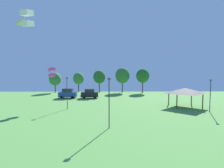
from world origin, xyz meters
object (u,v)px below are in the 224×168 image
at_px(treeline_tree_0, 55,79).
at_px(treeline_tree_1, 78,78).
at_px(treeline_tree_3, 122,76).
at_px(parked_car_second_from_left, 90,94).
at_px(kite_flying_2, 20,22).
at_px(light_post_2, 210,93).
at_px(kite_flying_4, 52,72).
at_px(kite_flying_0, 27,18).
at_px(parked_car_leftmost, 68,93).
at_px(light_post_0, 109,100).
at_px(treeline_tree_2, 99,77).
at_px(light_post_1, 67,91).
at_px(treeline_tree_4, 143,76).
at_px(park_pavilion, 185,91).

relative_size(treeline_tree_0, treeline_tree_1, 1.00).
bearing_deg(treeline_tree_3, parked_car_second_from_left, -125.74).
distance_m(kite_flying_2, light_post_2, 33.75).
height_order(kite_flying_4, parked_car_second_from_left, kite_flying_4).
bearing_deg(light_post_2, kite_flying_0, -171.52).
height_order(kite_flying_0, parked_car_leftmost, kite_flying_0).
bearing_deg(kite_flying_4, light_post_0, -48.91).
relative_size(treeline_tree_0, treeline_tree_2, 0.90).
relative_size(kite_flying_4, light_post_0, 0.30).
bearing_deg(parked_car_second_from_left, kite_flying_0, -111.30).
xyz_separation_m(parked_car_second_from_left, light_post_1, (-2.49, -12.94, 2.09)).
xyz_separation_m(light_post_0, treeline_tree_4, (10.50, 35.28, 2.00)).
relative_size(kite_flying_2, treeline_tree_2, 0.31).
xyz_separation_m(treeline_tree_3, treeline_tree_4, (6.40, -1.26, -0.07)).
relative_size(kite_flying_0, treeline_tree_2, 0.32).
distance_m(light_post_1, treeline_tree_2, 25.55).
bearing_deg(parked_car_second_from_left, treeline_tree_2, 78.05).
xyz_separation_m(kite_flying_0, light_post_2, (28.04, 4.18, -10.89)).
bearing_deg(treeline_tree_1, light_post_2, -46.59).
xyz_separation_m(parked_car_leftmost, treeline_tree_4, (21.24, 11.33, 4.21)).
xyz_separation_m(parked_car_second_from_left, light_post_0, (5.13, -23.73, 2.24)).
distance_m(kite_flying_0, kite_flying_4, 11.09).
xyz_separation_m(parked_car_leftmost, light_post_2, (27.54, -15.68, 1.93)).
bearing_deg(treeline_tree_0, treeline_tree_4, -1.37).
xyz_separation_m(treeline_tree_0, treeline_tree_1, (7.36, 0.99, 0.17)).
xyz_separation_m(kite_flying_0, parked_car_second_from_left, (6.12, 19.63, -12.85)).
distance_m(parked_car_second_from_left, treeline_tree_1, 14.59).
xyz_separation_m(treeline_tree_2, treeline_tree_3, (7.52, 0.62, 0.46)).
bearing_deg(light_post_0, treeline_tree_3, 83.60).
distance_m(kite_flying_0, park_pavilion, 29.29).
height_order(light_post_0, treeline_tree_4, treeline_tree_4).
bearing_deg(kite_flying_4, treeline_tree_4, 47.20).
bearing_deg(parked_car_second_from_left, kite_flying_2, -127.84).
bearing_deg(treeline_tree_4, park_pavilion, -79.93).
relative_size(parked_car_leftmost, light_post_2, 0.83).
distance_m(kite_flying_0, treeline_tree_3, 36.90).
bearing_deg(light_post_2, treeline_tree_2, 126.17).
distance_m(parked_car_leftmost, treeline_tree_4, 24.44).
distance_m(light_post_0, treeline_tree_3, 36.84).
bearing_deg(kite_flying_4, parked_car_second_from_left, 63.70).
bearing_deg(treeline_tree_3, treeline_tree_2, -175.30).
relative_size(parked_car_second_from_left, treeline_tree_2, 0.61).
relative_size(light_post_0, light_post_1, 1.05).
relative_size(kite_flying_0, treeline_tree_4, 0.30).
relative_size(parked_car_leftmost, parked_car_second_from_left, 1.02).
distance_m(kite_flying_2, treeline_tree_2, 30.62).
height_order(kite_flying_0, treeline_tree_0, kite_flying_0).
height_order(kite_flying_4, park_pavilion, kite_flying_4).
xyz_separation_m(parked_car_second_from_left, treeline_tree_0, (-12.56, 12.23, 3.18)).
distance_m(kite_flying_4, light_post_1, 4.84).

